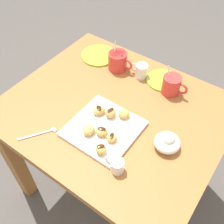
{
  "coord_description": "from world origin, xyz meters",
  "views": [
    {
      "loc": [
        0.46,
        -0.66,
        1.64
      ],
      "look_at": [
        0.01,
        -0.04,
        0.77
      ],
      "focal_mm": 42.76,
      "sensor_mm": 36.0,
      "label": 1
    }
  ],
  "objects_px": {
    "coffee_mug_red_right": "(172,85)",
    "saucer_lime_right": "(163,80)",
    "pastry_plate_square": "(104,129)",
    "beignet_6": "(112,138)",
    "beignet_5": "(102,131)",
    "beignet_0": "(124,114)",
    "beignet_1": "(111,113)",
    "beignet_4": "(101,149)",
    "beignet_3": "(99,111)",
    "ice_cream_bowl": "(167,142)",
    "dining_table": "(114,128)",
    "cream_pitcher_white": "(141,70)",
    "beignet_2": "(88,130)",
    "coffee_mug_red_left": "(118,61)",
    "chocolate_sauce_pitcher": "(117,165)",
    "saucer_lime_left": "(99,55)"
  },
  "relations": [
    {
      "from": "beignet_4",
      "to": "chocolate_sauce_pitcher",
      "type": "bearing_deg",
      "value": -12.8
    },
    {
      "from": "cream_pitcher_white",
      "to": "saucer_lime_right",
      "type": "xyz_separation_m",
      "value": [
        0.11,
        0.03,
        -0.03
      ]
    },
    {
      "from": "beignet_3",
      "to": "coffee_mug_red_left",
      "type": "bearing_deg",
      "value": 110.72
    },
    {
      "from": "beignet_6",
      "to": "pastry_plate_square",
      "type": "bearing_deg",
      "value": 154.27
    },
    {
      "from": "beignet_4",
      "to": "beignet_5",
      "type": "bearing_deg",
      "value": 125.12
    },
    {
      "from": "ice_cream_bowl",
      "to": "saucer_lime_right",
      "type": "height_order",
      "value": "ice_cream_bowl"
    },
    {
      "from": "beignet_3",
      "to": "beignet_6",
      "type": "distance_m",
      "value": 0.15
    },
    {
      "from": "saucer_lime_right",
      "to": "beignet_2",
      "type": "distance_m",
      "value": 0.48
    },
    {
      "from": "beignet_1",
      "to": "beignet_4",
      "type": "height_order",
      "value": "beignet_1"
    },
    {
      "from": "ice_cream_bowl",
      "to": "cream_pitcher_white",
      "type": "bearing_deg",
      "value": 135.32
    },
    {
      "from": "saucer_lime_left",
      "to": "beignet_1",
      "type": "bearing_deg",
      "value": -45.96
    },
    {
      "from": "cream_pitcher_white",
      "to": "beignet_4",
      "type": "xyz_separation_m",
      "value": [
        0.12,
        -0.48,
        -0.01
      ]
    },
    {
      "from": "beignet_3",
      "to": "beignet_4",
      "type": "xyz_separation_m",
      "value": [
        0.13,
        -0.15,
        0.0
      ]
    },
    {
      "from": "chocolate_sauce_pitcher",
      "to": "beignet_4",
      "type": "distance_m",
      "value": 0.09
    },
    {
      "from": "beignet_2",
      "to": "beignet_6",
      "type": "xyz_separation_m",
      "value": [
        0.1,
        0.03,
        -0.0
      ]
    },
    {
      "from": "beignet_0",
      "to": "beignet_4",
      "type": "relative_size",
      "value": 0.95
    },
    {
      "from": "saucer_lime_right",
      "to": "beignet_0",
      "type": "xyz_separation_m",
      "value": [
        -0.02,
        -0.31,
        0.03
      ]
    },
    {
      "from": "coffee_mug_red_left",
      "to": "cream_pitcher_white",
      "type": "relative_size",
      "value": 1.37
    },
    {
      "from": "beignet_2",
      "to": "beignet_3",
      "type": "bearing_deg",
      "value": 104.2
    },
    {
      "from": "dining_table",
      "to": "beignet_3",
      "type": "distance_m",
      "value": 0.19
    },
    {
      "from": "pastry_plate_square",
      "to": "beignet_6",
      "type": "xyz_separation_m",
      "value": [
        0.06,
        -0.03,
        0.02
      ]
    },
    {
      "from": "coffee_mug_red_right",
      "to": "beignet_4",
      "type": "height_order",
      "value": "coffee_mug_red_right"
    },
    {
      "from": "coffee_mug_red_left",
      "to": "ice_cream_bowl",
      "type": "height_order",
      "value": "coffee_mug_red_left"
    },
    {
      "from": "coffee_mug_red_right",
      "to": "beignet_5",
      "type": "relative_size",
      "value": 2.91
    },
    {
      "from": "beignet_5",
      "to": "beignet_0",
      "type": "bearing_deg",
      "value": 81.19
    },
    {
      "from": "chocolate_sauce_pitcher",
      "to": "beignet_2",
      "type": "bearing_deg",
      "value": 161.11
    },
    {
      "from": "coffee_mug_red_left",
      "to": "coffee_mug_red_right",
      "type": "relative_size",
      "value": 1.01
    },
    {
      "from": "pastry_plate_square",
      "to": "beignet_5",
      "type": "relative_size",
      "value": 5.62
    },
    {
      "from": "coffee_mug_red_right",
      "to": "beignet_3",
      "type": "bearing_deg",
      "value": -120.77
    },
    {
      "from": "dining_table",
      "to": "beignet_6",
      "type": "distance_m",
      "value": 0.25
    },
    {
      "from": "cream_pitcher_white",
      "to": "beignet_2",
      "type": "xyz_separation_m",
      "value": [
        0.02,
        -0.44,
        -0.01
      ]
    },
    {
      "from": "dining_table",
      "to": "cream_pitcher_white",
      "type": "xyz_separation_m",
      "value": [
        -0.02,
        0.25,
        0.18
      ]
    },
    {
      "from": "ice_cream_bowl",
      "to": "saucer_lime_right",
      "type": "relative_size",
      "value": 0.65
    },
    {
      "from": "chocolate_sauce_pitcher",
      "to": "pastry_plate_square",
      "type": "bearing_deg",
      "value": 141.55
    },
    {
      "from": "pastry_plate_square",
      "to": "beignet_0",
      "type": "xyz_separation_m",
      "value": [
        0.03,
        0.1,
        0.03
      ]
    },
    {
      "from": "coffee_mug_red_right",
      "to": "saucer_lime_right",
      "type": "relative_size",
      "value": 0.87
    },
    {
      "from": "ice_cream_bowl",
      "to": "beignet_5",
      "type": "distance_m",
      "value": 0.26
    },
    {
      "from": "chocolate_sauce_pitcher",
      "to": "beignet_0",
      "type": "height_order",
      "value": "chocolate_sauce_pitcher"
    },
    {
      "from": "dining_table",
      "to": "ice_cream_bowl",
      "type": "xyz_separation_m",
      "value": [
        0.28,
        -0.05,
        0.18
      ]
    },
    {
      "from": "saucer_lime_right",
      "to": "coffee_mug_red_left",
      "type": "bearing_deg",
      "value": -168.04
    },
    {
      "from": "coffee_mug_red_right",
      "to": "beignet_3",
      "type": "distance_m",
      "value": 0.36
    },
    {
      "from": "coffee_mug_red_right",
      "to": "saucer_lime_right",
      "type": "height_order",
      "value": "coffee_mug_red_right"
    },
    {
      "from": "beignet_0",
      "to": "pastry_plate_square",
      "type": "bearing_deg",
      "value": -109.46
    },
    {
      "from": "dining_table",
      "to": "beignet_5",
      "type": "height_order",
      "value": "beignet_5"
    },
    {
      "from": "pastry_plate_square",
      "to": "coffee_mug_red_left",
      "type": "xyz_separation_m",
      "value": [
        -0.18,
        0.36,
        0.04
      ]
    },
    {
      "from": "ice_cream_bowl",
      "to": "beignet_4",
      "type": "xyz_separation_m",
      "value": [
        -0.19,
        -0.18,
        0.0
      ]
    },
    {
      "from": "coffee_mug_red_right",
      "to": "coffee_mug_red_left",
      "type": "bearing_deg",
      "value": 180.0
    },
    {
      "from": "coffee_mug_red_left",
      "to": "beignet_3",
      "type": "height_order",
      "value": "coffee_mug_red_left"
    },
    {
      "from": "beignet_2",
      "to": "beignet_5",
      "type": "relative_size",
      "value": 1.11
    },
    {
      "from": "cream_pitcher_white",
      "to": "beignet_4",
      "type": "distance_m",
      "value": 0.49
    }
  ]
}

